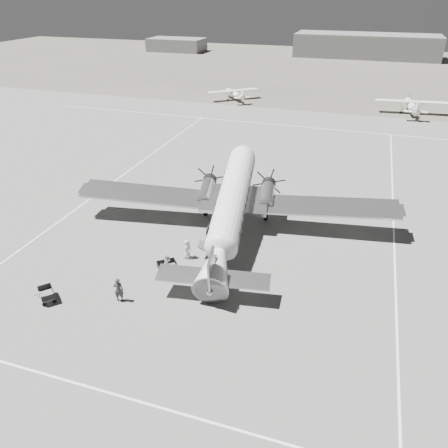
{
  "coord_description": "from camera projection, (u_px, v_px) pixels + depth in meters",
  "views": [
    {
      "loc": [
        7.98,
        -27.68,
        19.62
      ],
      "look_at": [
        -1.81,
        2.39,
        2.2
      ],
      "focal_mm": 35.0,
      "sensor_mm": 36.0,
      "label": 1
    }
  ],
  "objects": [
    {
      "name": "taxi_line_left",
      "position": [
        105.0,
        188.0,
        47.89
      ],
      "size": [
        0.15,
        60.0,
        0.01
      ],
      "primitive_type": "cube",
      "color": "white",
      "rests_on": "ground"
    },
    {
      "name": "ramp_agent",
      "position": [
        168.0,
        263.0,
        33.61
      ],
      "size": [
        0.58,
        0.74,
        1.52
      ],
      "primitive_type": "imported",
      "rotation": [
        0.0,
        0.0,
        1.58
      ],
      "color": "#B8B8B5",
      "rests_on": "ground"
    },
    {
      "name": "baggage_cart_far",
      "position": [
        47.0,
        295.0,
        30.7
      ],
      "size": [
        1.9,
        1.86,
        0.88
      ],
      "primitive_type": null,
      "rotation": [
        0.0,
        0.0,
        -0.73
      ],
      "color": "slate",
      "rests_on": "ground"
    },
    {
      "name": "dc3_airliner",
      "position": [
        231.0,
        207.0,
        37.48
      ],
      "size": [
        32.25,
        24.74,
        5.61
      ],
      "primitive_type": null,
      "rotation": [
        0.0,
        0.0,
        0.16
      ],
      "color": "#A9A9AC",
      "rests_on": "ground"
    },
    {
      "name": "shed_secondary",
      "position": [
        177.0,
        45.0,
        144.41
      ],
      "size": [
        18.0,
        10.0,
        4.0
      ],
      "primitive_type": "cube",
      "color": "slate",
      "rests_on": "ground"
    },
    {
      "name": "taxi_line_horizon",
      "position": [
        310.0,
        127.0,
        67.99
      ],
      "size": [
        90.0,
        0.15,
        0.01
      ],
      "primitive_type": "cube",
      "color": "white",
      "rests_on": "ground"
    },
    {
      "name": "ground",
      "position": [
        236.0,
        265.0,
        34.69
      ],
      "size": [
        260.0,
        260.0,
        0.0
      ],
      "primitive_type": "plane",
      "color": "slate",
      "rests_on": "ground"
    },
    {
      "name": "ground_crew",
      "position": [
        119.0,
        290.0,
        30.41
      ],
      "size": [
        0.78,
        0.63,
        1.88
      ],
      "primitive_type": "imported",
      "rotation": [
        0.0,
        0.0,
        3.43
      ],
      "color": "#2E2E2E",
      "rests_on": "ground"
    },
    {
      "name": "light_plane_right",
      "position": [
        411.0,
        107.0,
        74.33
      ],
      "size": [
        12.81,
        10.82,
        2.46
      ],
      "primitive_type": null,
      "rotation": [
        0.0,
        0.0,
        0.11
      ],
      "color": "silver",
      "rests_on": "ground"
    },
    {
      "name": "taxi_line_near",
      "position": [
        161.0,
        408.0,
        23.02
      ],
      "size": [
        60.0,
        0.15,
        0.01
      ],
      "primitive_type": "cube",
      "color": "white",
      "rests_on": "ground"
    },
    {
      "name": "hangar_main",
      "position": [
        366.0,
        46.0,
        131.67
      ],
      "size": [
        42.0,
        14.0,
        6.6
      ],
      "color": "slate",
      "rests_on": "ground"
    },
    {
      "name": "passenger",
      "position": [
        187.0,
        249.0,
        35.28
      ],
      "size": [
        0.62,
        0.87,
        1.66
      ],
      "primitive_type": "imported",
      "rotation": [
        0.0,
        0.0,
        1.46
      ],
      "color": "beige",
      "rests_on": "ground"
    },
    {
      "name": "light_plane_left",
      "position": [
        234.0,
        95.0,
        83.44
      ],
      "size": [
        12.91,
        12.65,
        2.08
      ],
      "primitive_type": null,
      "rotation": [
        0.0,
        0.0,
        0.69
      ],
      "color": "silver",
      "rests_on": "ground"
    },
    {
      "name": "grass_infield",
      "position": [
        340.0,
        70.0,
        113.8
      ],
      "size": [
        260.0,
        90.0,
        0.01
      ],
      "primitive_type": "cube",
      "color": "#59574B",
      "rests_on": "ground"
    },
    {
      "name": "baggage_cart_near",
      "position": [
        167.0,
        266.0,
        33.8
      ],
      "size": [
        1.84,
        1.78,
        0.85
      ],
      "primitive_type": null,
      "rotation": [
        0.0,
        0.0,
        0.69
      ],
      "color": "slate",
      "rests_on": "ground"
    },
    {
      "name": "taxi_line_right",
      "position": [
        396.0,
        294.0,
        31.43
      ],
      "size": [
        0.15,
        80.0,
        0.01
      ],
      "primitive_type": "cube",
      "color": "white",
      "rests_on": "ground"
    }
  ]
}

